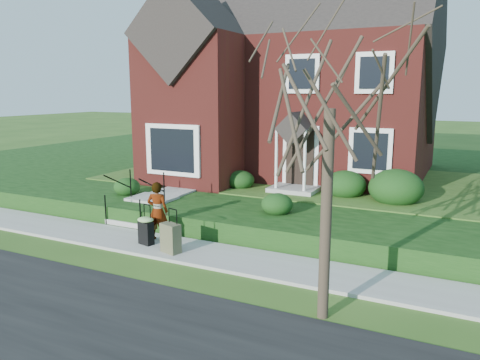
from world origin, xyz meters
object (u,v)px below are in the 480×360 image
Objects in this scene: front_steps at (144,206)px; woman at (158,211)px; tree_verge at (331,87)px; suitcase_black at (146,229)px; suitcase_olive at (171,238)px.

woman reaches higher than front_steps.
front_steps is 8.59m from tree_verge.
suitcase_black is (-0.06, -0.45, -0.38)m from woman.
woman is 1.49× the size of suitcase_black.
tree_verge is at bearing -5.24° from suitcase_black.
suitcase_olive is 0.19× the size of tree_verge.
tree_verge is (5.20, -2.16, 3.22)m from woman.
front_steps is 1.27× the size of woman.
suitcase_black is 0.18× the size of tree_verge.
tree_verge reaches higher than woman.
suitcase_black is at bearing -51.03° from front_steps.
suitcase_black is at bearing 162.00° from tree_verge.
suitcase_olive is at bearing -1.30° from suitcase_black.
suitcase_olive is at bearing 129.61° from woman.
front_steps reaches higher than suitcase_black.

